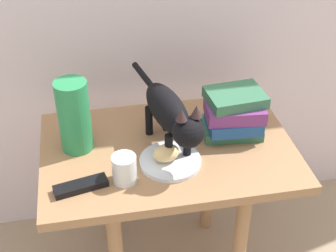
{
  "coord_description": "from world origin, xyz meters",
  "views": [
    {
      "loc": [
        -0.22,
        -1.18,
        1.5
      ],
      "look_at": [
        0.0,
        0.0,
        0.66
      ],
      "focal_mm": 51.82,
      "sensor_mm": 36.0,
      "label": 1
    }
  ],
  "objects_px": {
    "side_table": "(168,169)",
    "candle_jar": "(124,170)",
    "book_stack": "(234,114)",
    "plate": "(170,161)",
    "cat": "(171,114)",
    "green_vase": "(74,116)",
    "tv_remote": "(81,186)",
    "bread_roll": "(166,153)"
  },
  "relations": [
    {
      "from": "cat",
      "to": "book_stack",
      "type": "xyz_separation_m",
      "value": [
        0.21,
        0.04,
        -0.06
      ]
    },
    {
      "from": "bread_roll",
      "to": "green_vase",
      "type": "distance_m",
      "value": 0.3
    },
    {
      "from": "plate",
      "to": "green_vase",
      "type": "relative_size",
      "value": 0.8
    },
    {
      "from": "bread_roll",
      "to": "candle_jar",
      "type": "relative_size",
      "value": 0.94
    },
    {
      "from": "cat",
      "to": "bread_roll",
      "type": "bearing_deg",
      "value": -112.21
    },
    {
      "from": "candle_jar",
      "to": "book_stack",
      "type": "bearing_deg",
      "value": 23.83
    },
    {
      "from": "plate",
      "to": "green_vase",
      "type": "height_order",
      "value": "green_vase"
    },
    {
      "from": "side_table",
      "to": "cat",
      "type": "xyz_separation_m",
      "value": [
        0.01,
        -0.01,
        0.22
      ]
    },
    {
      "from": "side_table",
      "to": "plate",
      "type": "height_order",
      "value": "plate"
    },
    {
      "from": "book_stack",
      "to": "plate",
      "type": "bearing_deg",
      "value": -154.13
    },
    {
      "from": "bread_roll",
      "to": "book_stack",
      "type": "height_order",
      "value": "book_stack"
    },
    {
      "from": "bread_roll",
      "to": "tv_remote",
      "type": "height_order",
      "value": "bread_roll"
    },
    {
      "from": "side_table",
      "to": "plate",
      "type": "distance_m",
      "value": 0.12
    },
    {
      "from": "side_table",
      "to": "candle_jar",
      "type": "xyz_separation_m",
      "value": [
        -0.15,
        -0.13,
        0.13
      ]
    },
    {
      "from": "side_table",
      "to": "candle_jar",
      "type": "bearing_deg",
      "value": -138.74
    },
    {
      "from": "cat",
      "to": "tv_remote",
      "type": "xyz_separation_m",
      "value": [
        -0.28,
        -0.13,
        -0.12
      ]
    },
    {
      "from": "side_table",
      "to": "plate",
      "type": "bearing_deg",
      "value": -95.71
    },
    {
      "from": "plate",
      "to": "tv_remote",
      "type": "xyz_separation_m",
      "value": [
        -0.27,
        -0.06,
        0.0
      ]
    },
    {
      "from": "cat",
      "to": "green_vase",
      "type": "bearing_deg",
      "value": 166.78
    },
    {
      "from": "cat",
      "to": "candle_jar",
      "type": "relative_size",
      "value": 5.55
    },
    {
      "from": "bread_roll",
      "to": "tv_remote",
      "type": "xyz_separation_m",
      "value": [
        -0.25,
        -0.07,
        -0.03
      ]
    },
    {
      "from": "side_table",
      "to": "book_stack",
      "type": "relative_size",
      "value": 3.98
    },
    {
      "from": "plate",
      "to": "cat",
      "type": "bearing_deg",
      "value": 78.07
    },
    {
      "from": "side_table",
      "to": "plate",
      "type": "relative_size",
      "value": 4.25
    },
    {
      "from": "side_table",
      "to": "tv_remote",
      "type": "relative_size",
      "value": 5.22
    },
    {
      "from": "candle_jar",
      "to": "green_vase",
      "type": "bearing_deg",
      "value": 124.52
    },
    {
      "from": "book_stack",
      "to": "tv_remote",
      "type": "height_order",
      "value": "book_stack"
    },
    {
      "from": "plate",
      "to": "book_stack",
      "type": "height_order",
      "value": "book_stack"
    },
    {
      "from": "tv_remote",
      "to": "candle_jar",
      "type": "bearing_deg",
      "value": -7.15
    },
    {
      "from": "candle_jar",
      "to": "tv_remote",
      "type": "height_order",
      "value": "candle_jar"
    },
    {
      "from": "candle_jar",
      "to": "tv_remote",
      "type": "bearing_deg",
      "value": -174.52
    },
    {
      "from": "green_vase",
      "to": "tv_remote",
      "type": "distance_m",
      "value": 0.22
    },
    {
      "from": "book_stack",
      "to": "green_vase",
      "type": "height_order",
      "value": "green_vase"
    },
    {
      "from": "bread_roll",
      "to": "book_stack",
      "type": "distance_m",
      "value": 0.26
    },
    {
      "from": "cat",
      "to": "tv_remote",
      "type": "distance_m",
      "value": 0.33
    },
    {
      "from": "book_stack",
      "to": "candle_jar",
      "type": "bearing_deg",
      "value": -156.17
    },
    {
      "from": "side_table",
      "to": "bread_roll",
      "type": "xyz_separation_m",
      "value": [
        -0.02,
        -0.08,
        0.13
      ]
    },
    {
      "from": "side_table",
      "to": "cat",
      "type": "bearing_deg",
      "value": -67.48
    },
    {
      "from": "cat",
      "to": "candle_jar",
      "type": "height_order",
      "value": "cat"
    },
    {
      "from": "plate",
      "to": "book_stack",
      "type": "relative_size",
      "value": 0.94
    },
    {
      "from": "bread_roll",
      "to": "book_stack",
      "type": "bearing_deg",
      "value": 24.52
    },
    {
      "from": "side_table",
      "to": "book_stack",
      "type": "height_order",
      "value": "book_stack"
    }
  ]
}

